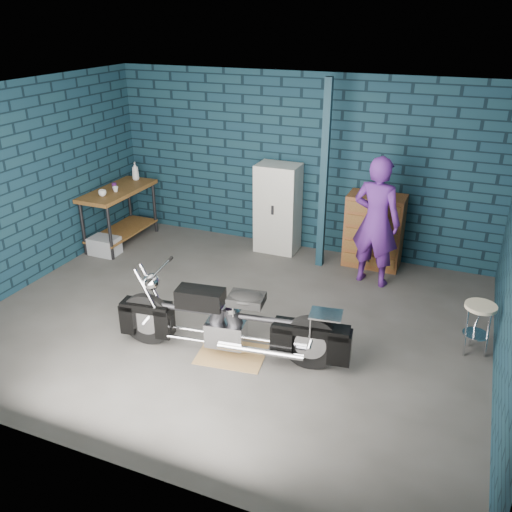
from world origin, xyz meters
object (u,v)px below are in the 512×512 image
at_px(motorcycle, 231,317).
at_px(tool_chest, 374,231).
at_px(locker, 278,208).
at_px(workbench, 120,216).
at_px(storage_bin, 105,246).
at_px(shop_stool, 476,329).
at_px(person, 376,222).

height_order(motorcycle, tool_chest, tool_chest).
bearing_deg(locker, motorcycle, -79.32).
distance_m(workbench, storage_bin, 0.59).
height_order(motorcycle, storage_bin, motorcycle).
relative_size(workbench, shop_stool, 2.29).
xyz_separation_m(storage_bin, locker, (2.42, 1.19, 0.55)).
distance_m(person, shop_stool, 2.01).
bearing_deg(shop_stool, person, 137.27).
bearing_deg(workbench, shop_stool, -11.92).
distance_m(person, storage_bin, 4.15).
distance_m(storage_bin, shop_stool, 5.48).
distance_m(workbench, motorcycle, 3.72).
xyz_separation_m(person, tool_chest, (-0.11, 0.55, -0.36)).
xyz_separation_m(person, locker, (-1.61, 0.55, -0.21)).
bearing_deg(person, locker, -8.01).
xyz_separation_m(workbench, person, (4.05, 0.15, 0.44)).
bearing_deg(storage_bin, person, 9.12).
bearing_deg(locker, tool_chest, 0.00).
height_order(workbench, shop_stool, workbench).
xyz_separation_m(motorcycle, storage_bin, (-2.97, 1.72, -0.35)).
xyz_separation_m(locker, tool_chest, (1.50, 0.00, -0.15)).
bearing_deg(workbench, locker, 15.84).
bearing_deg(person, storage_bin, 19.87).
height_order(workbench, motorcycle, motorcycle).
relative_size(person, storage_bin, 4.07).
height_order(storage_bin, locker, locker).
relative_size(workbench, person, 0.78).
bearing_deg(storage_bin, shop_stool, -6.84).
distance_m(locker, shop_stool, 3.56).
relative_size(person, locker, 1.30).
xyz_separation_m(workbench, tool_chest, (3.95, 0.69, 0.09)).
bearing_deg(shop_stool, locker, 148.53).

